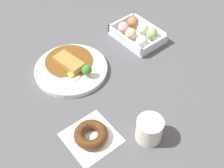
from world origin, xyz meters
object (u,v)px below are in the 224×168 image
at_px(coffee_mug, 149,129).
at_px(curry_plate, 71,68).
at_px(donut_box, 137,33).
at_px(chocolate_ring_donut, 91,135).

bearing_deg(coffee_mug, curry_plate, 2.41).
bearing_deg(donut_box, chocolate_ring_donut, 120.77).
bearing_deg(donut_box, coffee_mug, 140.61).
distance_m(chocolate_ring_donut, coffee_mug, 0.17).
relative_size(donut_box, coffee_mug, 2.56).
bearing_deg(coffee_mug, donut_box, -39.39).
bearing_deg(coffee_mug, chocolate_ring_donut, 51.14).
bearing_deg(chocolate_ring_donut, coffee_mug, -128.86).
bearing_deg(curry_plate, donut_box, -92.90).
distance_m(donut_box, chocolate_ring_donut, 0.50).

